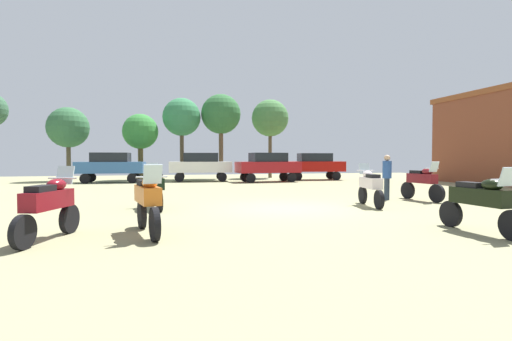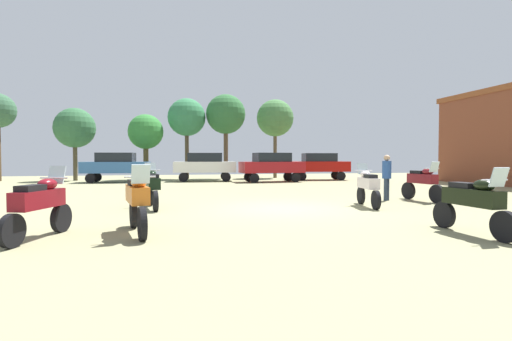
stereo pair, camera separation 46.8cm
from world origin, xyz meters
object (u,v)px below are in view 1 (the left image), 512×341
at_px(person_2, 387,174).
at_px(tree_5, 68,128).
at_px(tree_3, 182,118).
at_px(tree_1, 221,115).
at_px(car_1, 111,165).
at_px(motorcycle_7, 148,200).
at_px(car_2, 268,165).
at_px(car_3, 315,164).
at_px(motorcycle_4, 481,201).
at_px(motorcycle_2, 49,204).
at_px(tree_4, 270,119).
at_px(car_4, 201,165).
at_px(motorcycle_5, 156,186).
at_px(motorcycle_6, 422,181).
at_px(motorcycle_3, 370,185).
at_px(tree_7, 140,132).

xyz_separation_m(person_2, tree_5, (-15.13, 16.44, 2.78)).
bearing_deg(tree_3, tree_1, -2.54).
xyz_separation_m(car_1, person_2, (11.91, -13.76, -0.14)).
bearing_deg(motorcycle_7, car_2, -125.56).
height_order(person_2, tree_5, tree_5).
relative_size(car_2, car_3, 0.99).
bearing_deg(motorcycle_7, motorcycle_4, 155.17).
height_order(motorcycle_2, tree_4, tree_4).
bearing_deg(motorcycle_2, car_4, 92.91).
bearing_deg(motorcycle_5, tree_5, 101.32).
bearing_deg(motorcycle_6, tree_3, -71.51).
xyz_separation_m(motorcycle_7, car_2, (7.22, 16.82, 0.43)).
bearing_deg(person_2, motorcycle_3, 7.21).
bearing_deg(tree_3, car_1, -144.50).
height_order(motorcycle_6, tree_7, tree_7).
xyz_separation_m(motorcycle_5, car_3, (11.22, 14.13, 0.44)).
relative_size(motorcycle_6, car_1, 0.49).
distance_m(car_1, tree_5, 4.95).
bearing_deg(tree_5, tree_3, 5.22).
distance_m(motorcycle_7, tree_4, 24.21).
bearing_deg(tree_4, motorcycle_7, -111.76).
bearing_deg(car_4, tree_3, 22.94).
bearing_deg(car_1, car_3, -86.36).
bearing_deg(tree_1, motorcycle_3, -82.42).
height_order(car_3, tree_5, tree_5).
bearing_deg(tree_3, motorcycle_5, -95.00).
bearing_deg(motorcycle_6, tree_1, -80.07).
bearing_deg(tree_3, car_2, -42.07).
bearing_deg(car_1, tree_1, -63.29).
bearing_deg(motorcycle_7, motorcycle_6, -169.04).
distance_m(motorcycle_4, tree_4, 24.14).
bearing_deg(car_1, car_2, -95.00).
bearing_deg(motorcycle_3, motorcycle_5, -178.42).
bearing_deg(motorcycle_3, car_4, 115.65).
height_order(car_2, tree_1, tree_1).
distance_m(car_3, tree_3, 10.92).
height_order(motorcycle_4, car_1, car_1).
bearing_deg(person_2, tree_4, -126.41).
bearing_deg(tree_4, tree_1, -174.75).
xyz_separation_m(motorcycle_2, tree_4, (10.71, 22.29, 4.22)).
relative_size(tree_4, tree_7, 1.31).
bearing_deg(car_3, tree_1, 69.40).
distance_m(motorcycle_2, person_2, 11.65).
bearing_deg(tree_5, tree_4, 3.67).
height_order(motorcycle_5, tree_5, tree_5).
distance_m(tree_1, tree_7, 6.34).
bearing_deg(motorcycle_5, car_2, 50.72).
height_order(car_2, tree_3, tree_3).
relative_size(motorcycle_2, tree_1, 0.31).
bearing_deg(motorcycle_3, motorcycle_7, -145.90).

